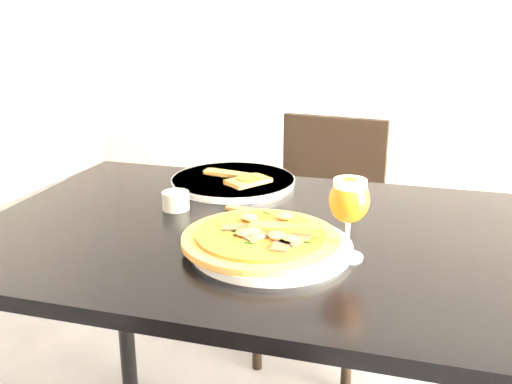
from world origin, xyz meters
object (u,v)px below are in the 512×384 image
at_px(dining_table, 260,267).
at_px(beer_glass, 349,201).
at_px(chair_far, 322,230).
at_px(pizza, 262,237).

bearing_deg(dining_table, beer_glass, -26.69).
bearing_deg(chair_far, beer_glass, -71.82).
distance_m(pizza, beer_glass, 0.18).
bearing_deg(chair_far, pizza, -82.67).
bearing_deg(beer_glass, dining_table, 157.00).
distance_m(dining_table, pizza, 0.16).
height_order(dining_table, chair_far, chair_far).
distance_m(dining_table, chair_far, 0.77).
relative_size(pizza, beer_glass, 1.95).
xyz_separation_m(chair_far, pizza, (0.07, -0.85, 0.32)).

